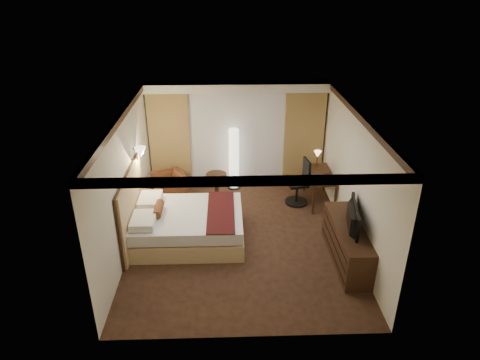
{
  "coord_description": "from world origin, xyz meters",
  "views": [
    {
      "loc": [
        -0.27,
        -7.59,
        5.03
      ],
      "look_at": [
        0.0,
        0.4,
        1.15
      ],
      "focal_mm": 32.0,
      "sensor_mm": 36.0,
      "label": 1
    }
  ],
  "objects_px": {
    "armchair": "(169,184)",
    "desk": "(319,188)",
    "floor_lamp": "(234,159)",
    "dresser": "(347,243)",
    "office_chair": "(297,182)",
    "television": "(349,212)",
    "bed": "(189,225)",
    "side_table": "(217,184)"
  },
  "relations": [
    {
      "from": "floor_lamp",
      "to": "dresser",
      "type": "bearing_deg",
      "value": -56.84
    },
    {
      "from": "floor_lamp",
      "to": "office_chair",
      "type": "xyz_separation_m",
      "value": [
        1.49,
        -0.88,
        -0.24
      ]
    },
    {
      "from": "office_chair",
      "to": "dresser",
      "type": "distance_m",
      "value": 2.39
    },
    {
      "from": "bed",
      "to": "side_table",
      "type": "height_order",
      "value": "bed"
    },
    {
      "from": "armchair",
      "to": "desk",
      "type": "relative_size",
      "value": 0.57
    },
    {
      "from": "side_table",
      "to": "office_chair",
      "type": "height_order",
      "value": "office_chair"
    },
    {
      "from": "bed",
      "to": "side_table",
      "type": "bearing_deg",
      "value": 74.68
    },
    {
      "from": "office_chair",
      "to": "desk",
      "type": "bearing_deg",
      "value": -4.35
    },
    {
      "from": "floor_lamp",
      "to": "dresser",
      "type": "relative_size",
      "value": 0.82
    },
    {
      "from": "armchair",
      "to": "office_chair",
      "type": "xyz_separation_m",
      "value": [
        3.1,
        -0.41,
        0.2
      ]
    },
    {
      "from": "armchair",
      "to": "television",
      "type": "xyz_separation_m",
      "value": [
        3.67,
        -2.72,
        0.71
      ]
    },
    {
      "from": "office_chair",
      "to": "dresser",
      "type": "relative_size",
      "value": 0.58
    },
    {
      "from": "side_table",
      "to": "floor_lamp",
      "type": "distance_m",
      "value": 0.78
    },
    {
      "from": "armchair",
      "to": "dresser",
      "type": "height_order",
      "value": "dresser"
    },
    {
      "from": "floor_lamp",
      "to": "television",
      "type": "height_order",
      "value": "floor_lamp"
    },
    {
      "from": "dresser",
      "to": "side_table",
      "type": "bearing_deg",
      "value": 131.99
    },
    {
      "from": "floor_lamp",
      "to": "dresser",
      "type": "distance_m",
      "value": 3.84
    },
    {
      "from": "armchair",
      "to": "desk",
      "type": "xyz_separation_m",
      "value": [
        3.65,
        -0.36,
        0.01
      ]
    },
    {
      "from": "armchair",
      "to": "office_chair",
      "type": "height_order",
      "value": "office_chair"
    },
    {
      "from": "side_table",
      "to": "desk",
      "type": "relative_size",
      "value": 0.45
    },
    {
      "from": "armchair",
      "to": "floor_lamp",
      "type": "bearing_deg",
      "value": 80.09
    },
    {
      "from": "armchair",
      "to": "television",
      "type": "bearing_deg",
      "value": 27.15
    },
    {
      "from": "bed",
      "to": "dresser",
      "type": "distance_m",
      "value": 3.19
    },
    {
      "from": "bed",
      "to": "armchair",
      "type": "height_order",
      "value": "armchair"
    },
    {
      "from": "side_table",
      "to": "office_chair",
      "type": "relative_size",
      "value": 0.5
    },
    {
      "from": "side_table",
      "to": "armchair",
      "type": "bearing_deg",
      "value": -175.67
    },
    {
      "from": "desk",
      "to": "floor_lamp",
      "type": "bearing_deg",
      "value": 157.73
    },
    {
      "from": "armchair",
      "to": "dresser",
      "type": "xyz_separation_m",
      "value": [
        3.7,
        -2.72,
        0.02
      ]
    },
    {
      "from": "office_chair",
      "to": "dresser",
      "type": "height_order",
      "value": "office_chair"
    },
    {
      "from": "office_chair",
      "to": "dresser",
      "type": "bearing_deg",
      "value": -85.0
    },
    {
      "from": "bed",
      "to": "desk",
      "type": "distance_m",
      "value": 3.39
    },
    {
      "from": "dresser",
      "to": "television",
      "type": "distance_m",
      "value": 0.69
    },
    {
      "from": "floor_lamp",
      "to": "office_chair",
      "type": "height_order",
      "value": "floor_lamp"
    },
    {
      "from": "side_table",
      "to": "television",
      "type": "distance_m",
      "value": 3.85
    },
    {
      "from": "armchair",
      "to": "dresser",
      "type": "bearing_deg",
      "value": 27.38
    },
    {
      "from": "bed",
      "to": "armchair",
      "type": "distance_m",
      "value": 1.99
    },
    {
      "from": "bed",
      "to": "television",
      "type": "xyz_separation_m",
      "value": [
        3.04,
        -0.83,
        0.74
      ]
    },
    {
      "from": "bed",
      "to": "floor_lamp",
      "type": "distance_m",
      "value": 2.6
    },
    {
      "from": "side_table",
      "to": "dresser",
      "type": "relative_size",
      "value": 0.29
    },
    {
      "from": "armchair",
      "to": "side_table",
      "type": "height_order",
      "value": "armchair"
    },
    {
      "from": "floor_lamp",
      "to": "television",
      "type": "relative_size",
      "value": 1.49
    },
    {
      "from": "bed",
      "to": "dresser",
      "type": "relative_size",
      "value": 1.15
    }
  ]
}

